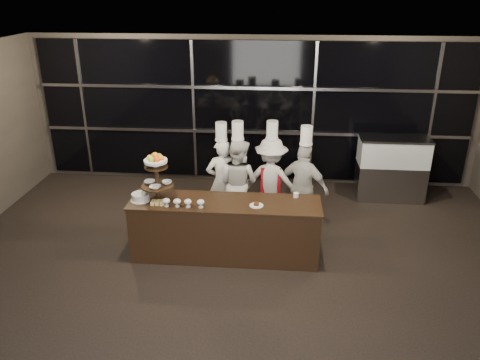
# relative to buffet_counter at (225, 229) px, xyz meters

# --- Properties ---
(room) EXTENTS (10.00, 10.00, 10.00)m
(room) POSITION_rel_buffet_counter_xyz_m (0.23, -1.94, 1.03)
(room) COLOR black
(room) RESTS_ON ground
(window_wall) EXTENTS (8.60, 0.10, 2.80)m
(window_wall) POSITION_rel_buffet_counter_xyz_m (0.23, 2.99, 1.04)
(window_wall) COLOR black
(window_wall) RESTS_ON ground
(buffet_counter) EXTENTS (2.84, 0.74, 0.92)m
(buffet_counter) POSITION_rel_buffet_counter_xyz_m (0.00, 0.00, 0.00)
(buffet_counter) COLOR black
(buffet_counter) RESTS_ON ground
(display_stand) EXTENTS (0.48, 0.48, 0.74)m
(display_stand) POSITION_rel_buffet_counter_xyz_m (-1.00, -0.00, 0.87)
(display_stand) COLOR black
(display_stand) RESTS_ON buffet_counter
(compotes) EXTENTS (0.61, 0.11, 0.12)m
(compotes) POSITION_rel_buffet_counter_xyz_m (-0.58, -0.22, 0.54)
(compotes) COLOR silver
(compotes) RESTS_ON buffet_counter
(layer_cake) EXTENTS (0.30, 0.30, 0.11)m
(layer_cake) POSITION_rel_buffet_counter_xyz_m (-1.25, -0.05, 0.51)
(layer_cake) COLOR white
(layer_cake) RESTS_ON buffet_counter
(pastry_squares) EXTENTS (0.20, 0.13, 0.05)m
(pastry_squares) POSITION_rel_buffet_counter_xyz_m (-0.96, -0.17, 0.48)
(pastry_squares) COLOR #FED37C
(pastry_squares) RESTS_ON buffet_counter
(small_plate) EXTENTS (0.20, 0.20, 0.05)m
(small_plate) POSITION_rel_buffet_counter_xyz_m (0.47, -0.10, 0.47)
(small_plate) COLOR white
(small_plate) RESTS_ON buffet_counter
(chef_cup) EXTENTS (0.08, 0.08, 0.07)m
(chef_cup) POSITION_rel_buffet_counter_xyz_m (1.05, 0.25, 0.49)
(chef_cup) COLOR white
(chef_cup) RESTS_ON buffet_counter
(display_case) EXTENTS (1.29, 0.56, 1.24)m
(display_case) POSITION_rel_buffet_counter_xyz_m (2.94, 2.36, 0.22)
(display_case) COLOR #A5A5AA
(display_case) RESTS_ON ground
(chef_a) EXTENTS (0.64, 0.53, 1.80)m
(chef_a) POSITION_rel_buffet_counter_xyz_m (-0.18, 1.16, 0.32)
(chef_a) COLOR white
(chef_a) RESTS_ON ground
(chef_b) EXTENTS (0.94, 0.87, 1.85)m
(chef_b) POSITION_rel_buffet_counter_xyz_m (0.10, 1.06, 0.33)
(chef_b) COLOR silver
(chef_b) RESTS_ON ground
(chef_c) EXTENTS (1.07, 0.73, 1.83)m
(chef_c) POSITION_rel_buffet_counter_xyz_m (0.65, 1.22, 0.31)
(chef_c) COLOR silver
(chef_c) RESTS_ON ground
(chef_d) EXTENTS (0.96, 0.75, 1.82)m
(chef_d) POSITION_rel_buffet_counter_xyz_m (1.20, 0.99, 0.32)
(chef_d) COLOR silver
(chef_d) RESTS_ON ground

